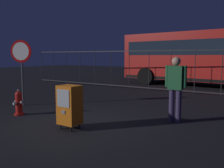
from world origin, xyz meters
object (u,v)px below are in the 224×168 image
object	(u,v)px
fire_hydrant	(19,103)
newspaper_box_primary	(70,105)
bus_near	(217,56)
pedestrian	(176,86)
stop_sign	(21,59)

from	to	relation	value
fire_hydrant	newspaper_box_primary	distance (m)	2.20
fire_hydrant	bus_near	bearing A→B (deg)	70.97
fire_hydrant	pedestrian	xyz separation A→B (m)	(4.02, 1.70, 0.60)
newspaper_box_primary	stop_sign	size ratio (longest dim) A/B	0.46
stop_sign	pedestrian	distance (m)	5.21
newspaper_box_primary	bus_near	distance (m)	10.25
newspaper_box_primary	pedestrian	xyz separation A→B (m)	(1.84, 1.90, 0.38)
bus_near	newspaper_box_primary	bearing A→B (deg)	-91.83
pedestrian	stop_sign	bearing A→B (deg)	-171.64
newspaper_box_primary	bus_near	xyz separation A→B (m)	(1.24, 10.11, 1.14)
newspaper_box_primary	bus_near	bearing A→B (deg)	83.03
fire_hydrant	pedestrian	size ratio (longest dim) A/B	0.45
newspaper_box_primary	fire_hydrant	bearing A→B (deg)	174.69
newspaper_box_primary	bus_near	world-z (taller)	bus_near
pedestrian	bus_near	size ratio (longest dim) A/B	0.16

